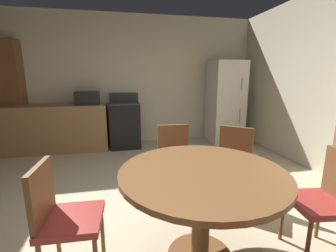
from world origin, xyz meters
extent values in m
plane|color=beige|center=(0.00, 0.00, 0.00)|extent=(14.00, 14.00, 0.00)
cube|color=beige|center=(0.00, 3.17, 1.35)|extent=(5.61, 0.12, 2.70)
cube|color=#9E754C|center=(-1.52, 2.77, 0.45)|extent=(1.97, 0.60, 0.90)
cube|color=brown|center=(-2.29, 2.95, 1.05)|extent=(0.44, 0.36, 2.10)
cube|color=black|center=(-0.18, 2.77, 0.45)|extent=(0.60, 0.60, 0.90)
cube|color=#38383D|center=(-0.18, 2.77, 0.91)|extent=(0.60, 0.60, 0.02)
cube|color=#38383D|center=(-0.18, 3.05, 1.01)|extent=(0.60, 0.04, 0.18)
cube|color=silver|center=(2.00, 2.72, 0.88)|extent=(0.68, 0.66, 1.76)
cylinder|color=#B2B2B7|center=(2.18, 2.38, 1.28)|extent=(0.02, 0.02, 0.22)
cylinder|color=#B2B2B7|center=(2.18, 2.38, 0.63)|extent=(0.02, 0.02, 0.30)
cube|color=black|center=(-0.88, 2.77, 1.03)|extent=(0.44, 0.32, 0.26)
cylinder|color=brown|center=(0.33, -0.44, 0.36)|extent=(0.14, 0.14, 0.72)
cylinder|color=brown|center=(0.33, -0.44, 0.74)|extent=(1.24, 1.24, 0.04)
cylinder|color=brown|center=(-0.43, -0.24, 0.21)|extent=(0.03, 0.03, 0.43)
cylinder|color=brown|center=(-0.77, -0.22, 0.21)|extent=(0.03, 0.03, 0.43)
cube|color=#9E2D28|center=(-0.61, -0.40, 0.45)|extent=(0.42, 0.42, 0.05)
cube|color=brown|center=(-0.79, -0.39, 0.66)|extent=(0.05, 0.38, 0.42)
cylinder|color=brown|center=(0.95, 0.04, 0.21)|extent=(0.03, 0.03, 0.43)
cylinder|color=brown|center=(0.70, 0.26, 0.21)|extent=(0.03, 0.03, 0.43)
cylinder|color=brown|center=(1.17, 0.30, 0.21)|extent=(0.03, 0.03, 0.43)
cylinder|color=brown|center=(0.91, 0.52, 0.21)|extent=(0.03, 0.03, 0.43)
cube|color=#9E2D28|center=(0.93, 0.28, 0.45)|extent=(0.56, 0.56, 0.05)
cube|color=brown|center=(1.05, 0.42, 0.66)|extent=(0.31, 0.27, 0.42)
cylinder|color=brown|center=(1.07, -0.71, 0.21)|extent=(0.03, 0.03, 0.43)
cylinder|color=brown|center=(1.11, -0.37, 0.21)|extent=(0.03, 0.03, 0.43)
cylinder|color=brown|center=(1.45, -0.42, 0.21)|extent=(0.03, 0.03, 0.43)
cube|color=#9E2D28|center=(1.26, -0.56, 0.45)|extent=(0.45, 0.45, 0.05)
cylinder|color=brown|center=(0.52, 0.33, 0.21)|extent=(0.03, 0.03, 0.43)
cylinder|color=brown|center=(0.18, 0.34, 0.21)|extent=(0.03, 0.03, 0.43)
cylinder|color=brown|center=(0.53, 0.67, 0.21)|extent=(0.03, 0.03, 0.43)
cylinder|color=brown|center=(0.19, 0.68, 0.21)|extent=(0.03, 0.03, 0.43)
cube|color=#9E2D28|center=(0.35, 0.50, 0.45)|extent=(0.41, 0.41, 0.05)
cube|color=brown|center=(0.36, 0.68, 0.66)|extent=(0.38, 0.05, 0.42)
camera|label=1|loc=(-0.24, -1.93, 1.43)|focal=24.36mm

